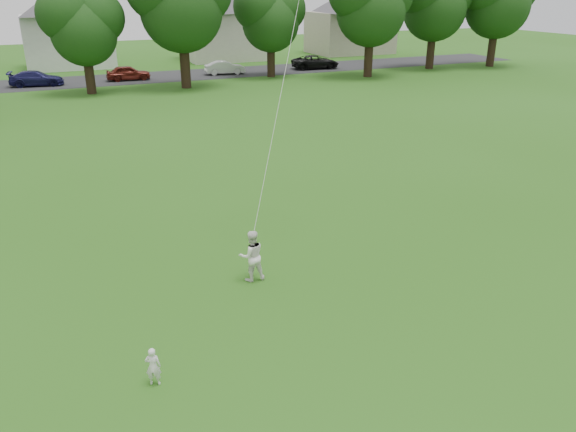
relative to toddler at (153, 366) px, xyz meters
name	(u,v)px	position (x,y,z in m)	size (l,w,h in m)	color
ground	(250,355)	(2.14, 0.14, -0.44)	(160.00, 160.00, 0.00)	#275914
street	(81,81)	(2.14, 42.14, -0.43)	(90.00, 7.00, 0.01)	#2D2D30
toddler	(153,366)	(0.00, 0.00, 0.00)	(0.32, 0.21, 0.88)	silver
older_boy	(252,256)	(3.40, 3.37, 0.30)	(0.72, 0.56, 1.48)	white
kite	(278,110)	(4.73, 4.61, 3.99)	(1.83, 1.63, 7.63)	silver
tree_row	(166,4)	(8.70, 36.10, 5.91)	(81.64, 8.94, 10.89)	black
parked_cars	(59,77)	(0.44, 41.14, 0.20)	(55.46, 2.56, 1.29)	black
house_row	(55,17)	(1.23, 52.14, 4.31)	(76.54, 13.99, 10.08)	silver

